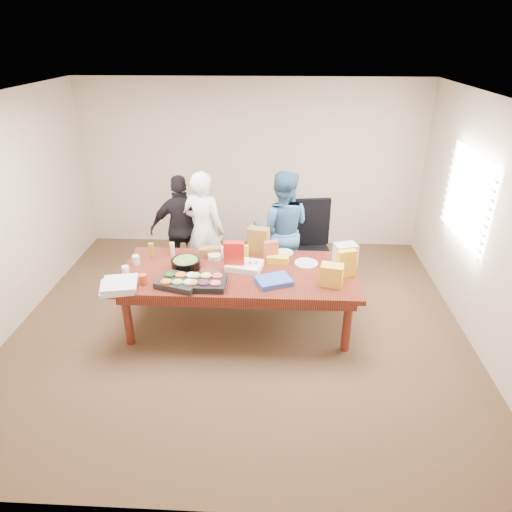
# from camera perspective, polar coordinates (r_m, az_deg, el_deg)

# --- Properties ---
(floor) EXTENTS (5.50, 5.00, 0.02)m
(floor) POSITION_cam_1_polar(r_m,az_deg,el_deg) (5.79, -2.04, -8.56)
(floor) COLOR #47301E
(floor) RESTS_ON ground
(ceiling) EXTENTS (5.50, 5.00, 0.02)m
(ceiling) POSITION_cam_1_polar(r_m,az_deg,el_deg) (4.79, -2.58, 19.22)
(ceiling) COLOR white
(ceiling) RESTS_ON wall_back
(wall_back) EXTENTS (5.50, 0.04, 2.70)m
(wall_back) POSITION_cam_1_polar(r_m,az_deg,el_deg) (7.50, -0.60, 11.26)
(wall_back) COLOR beige
(wall_back) RESTS_ON floor
(wall_front) EXTENTS (5.50, 0.04, 2.70)m
(wall_front) POSITION_cam_1_polar(r_m,az_deg,el_deg) (3.00, -6.53, -14.51)
(wall_front) COLOR beige
(wall_front) RESTS_ON floor
(wall_left) EXTENTS (0.04, 5.00, 2.70)m
(wall_left) POSITION_cam_1_polar(r_m,az_deg,el_deg) (6.03, -29.36, 3.98)
(wall_left) COLOR beige
(wall_left) RESTS_ON floor
(wall_right) EXTENTS (0.04, 5.00, 2.70)m
(wall_right) POSITION_cam_1_polar(r_m,az_deg,el_deg) (5.61, 26.98, 3.02)
(wall_right) COLOR beige
(wall_right) RESTS_ON floor
(window_panel) EXTENTS (0.03, 1.40, 1.10)m
(window_panel) POSITION_cam_1_polar(r_m,az_deg,el_deg) (6.07, 24.95, 6.59)
(window_panel) COLOR white
(window_panel) RESTS_ON wall_right
(window_blinds) EXTENTS (0.04, 1.36, 1.00)m
(window_blinds) POSITION_cam_1_polar(r_m,az_deg,el_deg) (6.05, 24.60, 6.61)
(window_blinds) COLOR beige
(window_blinds) RESTS_ON wall_right
(conference_table) EXTENTS (2.80, 1.20, 0.75)m
(conference_table) POSITION_cam_1_polar(r_m,az_deg,el_deg) (5.58, -2.10, -5.31)
(conference_table) COLOR #4C1C0F
(conference_table) RESTS_ON floor
(office_chair) EXTENTS (0.70, 0.70, 1.21)m
(office_chair) POSITION_cam_1_polar(r_m,az_deg,el_deg) (6.26, 6.88, 0.64)
(office_chair) COLOR black
(office_chair) RESTS_ON floor
(person_center) EXTENTS (0.71, 0.58, 1.68)m
(person_center) POSITION_cam_1_polar(r_m,az_deg,el_deg) (6.31, -6.55, 3.20)
(person_center) COLOR white
(person_center) RESTS_ON floor
(person_right) EXTENTS (0.86, 0.70, 1.68)m
(person_right) POSITION_cam_1_polar(r_m,az_deg,el_deg) (6.28, 3.25, 3.22)
(person_right) COLOR #37618A
(person_right) RESTS_ON floor
(person_left) EXTENTS (0.97, 0.57, 1.56)m
(person_left) POSITION_cam_1_polar(r_m,az_deg,el_deg) (6.56, -9.14, 3.38)
(person_left) COLOR black
(person_left) RESTS_ON floor
(veggie_tray) EXTENTS (0.55, 0.48, 0.07)m
(veggie_tray) POSITION_cam_1_polar(r_m,az_deg,el_deg) (5.16, -9.56, -3.24)
(veggie_tray) COLOR black
(veggie_tray) RESTS_ON conference_table
(fruit_tray) EXTENTS (0.46, 0.36, 0.07)m
(fruit_tray) POSITION_cam_1_polar(r_m,az_deg,el_deg) (5.11, -6.39, -3.36)
(fruit_tray) COLOR black
(fruit_tray) RESTS_ON conference_table
(sheet_cake) EXTENTS (0.47, 0.39, 0.07)m
(sheet_cake) POSITION_cam_1_polar(r_m,az_deg,el_deg) (5.44, -1.46, -1.22)
(sheet_cake) COLOR white
(sheet_cake) RESTS_ON conference_table
(salad_bowl) EXTENTS (0.40, 0.40, 0.11)m
(salad_bowl) POSITION_cam_1_polar(r_m,az_deg,el_deg) (5.50, -8.79, -1.00)
(salad_bowl) COLOR black
(salad_bowl) RESTS_ON conference_table
(chip_bag_blue) EXTENTS (0.46, 0.41, 0.06)m
(chip_bag_blue) POSITION_cam_1_polar(r_m,az_deg,el_deg) (5.14, 2.22, -3.10)
(chip_bag_blue) COLOR #334EBB
(chip_bag_blue) RESTS_ON conference_table
(chip_bag_red) EXTENTS (0.24, 0.10, 0.35)m
(chip_bag_red) POSITION_cam_1_polar(r_m,az_deg,el_deg) (5.37, -2.76, 0.03)
(chip_bag_red) COLOR red
(chip_bag_red) RESTS_ON conference_table
(chip_bag_yellow) EXTENTS (0.23, 0.15, 0.33)m
(chip_bag_yellow) POSITION_cam_1_polar(r_m,az_deg,el_deg) (5.31, 11.21, -0.93)
(chip_bag_yellow) COLOR gold
(chip_bag_yellow) RESTS_ON conference_table
(chip_bag_orange) EXTENTS (0.18, 0.13, 0.26)m
(chip_bag_orange) POSITION_cam_1_polar(r_m,az_deg,el_deg) (5.58, 1.89, 0.62)
(chip_bag_orange) COLOR #C65332
(chip_bag_orange) RESTS_ON conference_table
(mayo_jar) EXTENTS (0.10, 0.10, 0.14)m
(mayo_jar) POSITION_cam_1_polar(r_m,az_deg,el_deg) (5.70, -3.94, 0.51)
(mayo_jar) COLOR silver
(mayo_jar) RESTS_ON conference_table
(mustard_bottle) EXTENTS (0.06, 0.06, 0.16)m
(mustard_bottle) POSITION_cam_1_polar(r_m,az_deg,el_deg) (5.69, -1.22, 0.60)
(mustard_bottle) COLOR #E4F52D
(mustard_bottle) RESTS_ON conference_table
(dressing_bottle) EXTENTS (0.08, 0.08, 0.20)m
(dressing_bottle) POSITION_cam_1_polar(r_m,az_deg,el_deg) (5.80, -12.96, 0.64)
(dressing_bottle) COLOR olive
(dressing_bottle) RESTS_ON conference_table
(ranch_bottle) EXTENTS (0.07, 0.07, 0.17)m
(ranch_bottle) POSITION_cam_1_polar(r_m,az_deg,el_deg) (5.83, -10.42, 0.86)
(ranch_bottle) COLOR beige
(ranch_bottle) RESTS_ON conference_table
(banana_bunch) EXTENTS (0.28, 0.18, 0.09)m
(banana_bunch) POSITION_cam_1_polar(r_m,az_deg,el_deg) (5.59, 2.76, -0.35)
(banana_bunch) COLOR yellow
(banana_bunch) RESTS_ON conference_table
(bread_loaf) EXTENTS (0.31, 0.20, 0.11)m
(bread_loaf) POSITION_cam_1_polar(r_m,az_deg,el_deg) (5.77, -5.72, 0.59)
(bread_loaf) COLOR brown
(bread_loaf) RESTS_ON conference_table
(kraft_bag) EXTENTS (0.29, 0.21, 0.34)m
(kraft_bag) POSITION_cam_1_polar(r_m,az_deg,el_deg) (5.77, 0.30, 1.95)
(kraft_bag) COLOR olive
(kraft_bag) RESTS_ON conference_table
(red_cup) EXTENTS (0.11, 0.11, 0.12)m
(red_cup) POSITION_cam_1_polar(r_m,az_deg,el_deg) (5.25, -13.91, -2.84)
(red_cup) COLOR #CC4514
(red_cup) RESTS_ON conference_table
(clear_cup_a) EXTENTS (0.09, 0.09, 0.12)m
(clear_cup_a) POSITION_cam_1_polar(r_m,az_deg,el_deg) (5.48, -16.00, -1.82)
(clear_cup_a) COLOR white
(clear_cup_a) RESTS_ON conference_table
(clear_cup_b) EXTENTS (0.11, 0.11, 0.12)m
(clear_cup_b) POSITION_cam_1_polar(r_m,az_deg,el_deg) (5.71, -14.78, -0.49)
(clear_cup_b) COLOR white
(clear_cup_b) RESTS_ON conference_table
(pizza_box_lower) EXTENTS (0.46, 0.46, 0.04)m
(pizza_box_lower) POSITION_cam_1_polar(r_m,az_deg,el_deg) (5.25, -16.93, -3.74)
(pizza_box_lower) COLOR white
(pizza_box_lower) RESTS_ON conference_table
(pizza_box_upper) EXTENTS (0.44, 0.44, 0.04)m
(pizza_box_upper) POSITION_cam_1_polar(r_m,az_deg,el_deg) (5.22, -16.68, -3.33)
(pizza_box_upper) COLOR white
(pizza_box_upper) RESTS_ON pizza_box_lower
(plate_a) EXTENTS (0.31, 0.31, 0.02)m
(plate_a) POSITION_cam_1_polar(r_m,az_deg,el_deg) (5.59, 6.29, -0.90)
(plate_a) COLOR silver
(plate_a) RESTS_ON conference_table
(plate_b) EXTENTS (0.28, 0.28, 0.01)m
(plate_b) POSITION_cam_1_polar(r_m,az_deg,el_deg) (5.83, 3.50, 0.44)
(plate_b) COLOR silver
(plate_b) RESTS_ON conference_table
(dip_bowl_a) EXTENTS (0.17, 0.17, 0.06)m
(dip_bowl_a) POSITION_cam_1_polar(r_m,az_deg,el_deg) (5.74, 2.69, 0.22)
(dip_bowl_a) COLOR beige
(dip_bowl_a) RESTS_ON conference_table
(dip_bowl_b) EXTENTS (0.20, 0.20, 0.06)m
(dip_bowl_b) POSITION_cam_1_polar(r_m,az_deg,el_deg) (5.68, -5.22, -0.12)
(dip_bowl_b) COLOR beige
(dip_bowl_b) RESTS_ON conference_table
(grocery_bag_white) EXTENTS (0.30, 0.25, 0.28)m
(grocery_bag_white) POSITION_cam_1_polar(r_m,az_deg,el_deg) (5.58, 11.11, 0.16)
(grocery_bag_white) COLOR silver
(grocery_bag_white) RESTS_ON conference_table
(grocery_bag_yellow) EXTENTS (0.28, 0.22, 0.25)m
(grocery_bag_yellow) POSITION_cam_1_polar(r_m,az_deg,el_deg) (5.12, 9.44, -2.36)
(grocery_bag_yellow) COLOR gold
(grocery_bag_yellow) RESTS_ON conference_table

